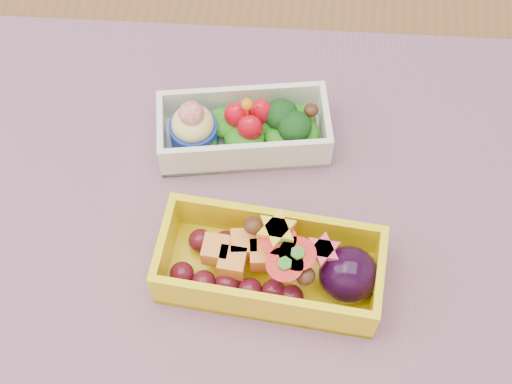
# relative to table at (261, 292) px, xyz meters

# --- Properties ---
(table) EXTENTS (1.20, 0.80, 0.75)m
(table) POSITION_rel_table_xyz_m (0.00, 0.00, 0.00)
(table) COLOR brown
(table) RESTS_ON ground
(placemat) EXTENTS (0.58, 0.46, 0.00)m
(placemat) POSITION_rel_table_xyz_m (-0.02, 0.03, 0.10)
(placemat) COLOR gray
(placemat) RESTS_ON table
(bento_white) EXTENTS (0.16, 0.09, 0.06)m
(bento_white) POSITION_rel_table_xyz_m (-0.03, 0.10, 0.12)
(bento_white) COLOR white
(bento_white) RESTS_ON placemat
(bento_yellow) EXTENTS (0.18, 0.09, 0.06)m
(bento_yellow) POSITION_rel_table_xyz_m (0.01, -0.03, 0.13)
(bento_yellow) COLOR yellow
(bento_yellow) RESTS_ON placemat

